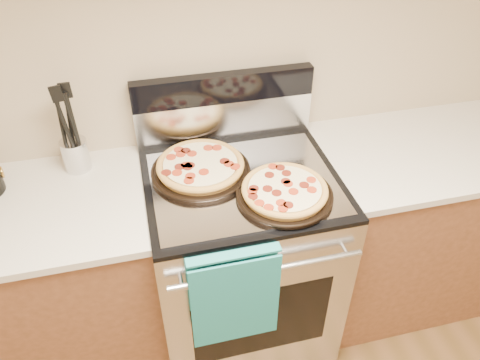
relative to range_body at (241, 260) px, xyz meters
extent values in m
plane|color=#C5AE8E|center=(0.00, 0.35, 0.90)|extent=(4.00, 0.00, 4.00)
cube|color=#B7B7BC|center=(0.00, 0.00, 0.00)|extent=(0.76, 0.68, 0.90)
cube|color=black|center=(0.00, -0.34, 0.00)|extent=(0.56, 0.01, 0.40)
cube|color=black|center=(0.00, 0.00, 0.46)|extent=(0.76, 0.68, 0.02)
cube|color=silver|center=(0.00, 0.31, 0.56)|extent=(0.76, 0.06, 0.18)
cube|color=black|center=(0.00, 0.31, 0.71)|extent=(0.76, 0.06, 0.12)
cylinder|color=silver|center=(0.00, -0.38, 0.35)|extent=(0.70, 0.03, 0.03)
cube|color=gray|center=(0.00, -0.03, 0.47)|extent=(0.70, 0.55, 0.01)
cube|color=brown|center=(-0.88, 0.03, -0.01)|extent=(1.00, 0.62, 0.88)
cube|color=beige|center=(-0.88, 0.03, 0.45)|extent=(1.02, 0.64, 0.03)
cube|color=brown|center=(0.88, 0.03, -0.01)|extent=(1.00, 0.62, 0.88)
cube|color=beige|center=(0.88, 0.03, 0.45)|extent=(1.02, 0.64, 0.03)
cylinder|color=silver|center=(-0.62, 0.24, 0.53)|extent=(0.13, 0.13, 0.13)
camera|label=1|loc=(-0.35, -1.40, 1.60)|focal=35.00mm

